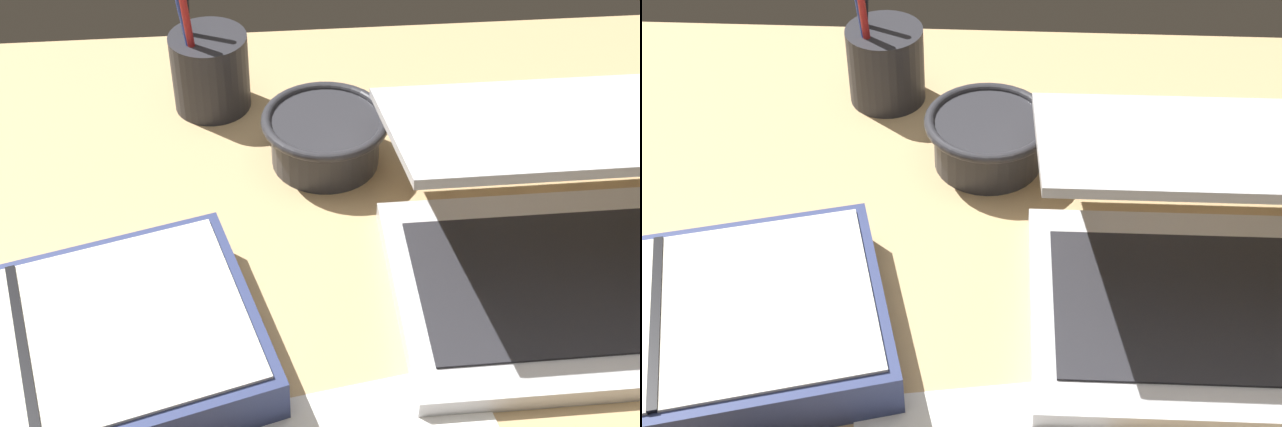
% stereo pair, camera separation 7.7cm
% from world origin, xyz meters
% --- Properties ---
extents(desk_top, '(1.40, 1.00, 0.02)m').
position_xyz_m(desk_top, '(0.00, 0.00, 0.01)').
color(desk_top, tan).
rests_on(desk_top, ground).
extents(laptop, '(0.32, 0.32, 0.17)m').
position_xyz_m(laptop, '(0.24, 0.05, 0.07)').
color(laptop, silver).
rests_on(laptop, desk_top).
extents(bowl, '(0.13, 0.13, 0.06)m').
position_xyz_m(bowl, '(0.03, 0.23, 0.05)').
color(bowl, '#2D2D33').
rests_on(bowl, desk_top).
extents(pen_cup, '(0.09, 0.09, 0.17)m').
position_xyz_m(pen_cup, '(-0.08, 0.35, 0.07)').
color(pen_cup, '#28282D').
rests_on(pen_cup, desk_top).
extents(planner, '(0.41, 0.30, 0.05)m').
position_xyz_m(planner, '(-0.23, -0.04, 0.04)').
color(planner, navy).
rests_on(planner, desk_top).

